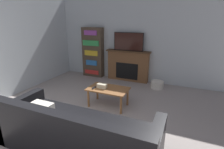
{
  "coord_description": "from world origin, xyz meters",
  "views": [
    {
      "loc": [
        1.68,
        -1.28,
        1.98
      ],
      "look_at": [
        0.03,
        2.52,
        0.65
      ],
      "focal_mm": 28.0,
      "sensor_mm": 36.0,
      "label": 1
    }
  ],
  "objects_px": {
    "fireplace": "(128,66)",
    "tv": "(128,42)",
    "coffee_table": "(108,91)",
    "couch": "(76,134)",
    "storage_basket": "(157,85)",
    "bookshelf": "(93,52)"
  },
  "relations": [
    {
      "from": "fireplace",
      "to": "tv",
      "type": "bearing_deg",
      "value": -90.0
    },
    {
      "from": "coffee_table",
      "to": "couch",
      "type": "bearing_deg",
      "value": -84.1
    },
    {
      "from": "fireplace",
      "to": "storage_basket",
      "type": "height_order",
      "value": "fireplace"
    },
    {
      "from": "coffee_table",
      "to": "storage_basket",
      "type": "distance_m",
      "value": 1.83
    },
    {
      "from": "tv",
      "to": "fireplace",
      "type": "bearing_deg",
      "value": 90.0
    },
    {
      "from": "couch",
      "to": "storage_basket",
      "type": "distance_m",
      "value": 3.19
    },
    {
      "from": "tv",
      "to": "storage_basket",
      "type": "distance_m",
      "value": 1.61
    },
    {
      "from": "fireplace",
      "to": "coffee_table",
      "type": "relative_size",
      "value": 1.56
    },
    {
      "from": "tv",
      "to": "storage_basket",
      "type": "xyz_separation_m",
      "value": [
        1.04,
        -0.32,
        -1.18
      ]
    },
    {
      "from": "couch",
      "to": "bookshelf",
      "type": "bearing_deg",
      "value": 115.21
    },
    {
      "from": "tv",
      "to": "coffee_table",
      "type": "distance_m",
      "value": 2.11
    },
    {
      "from": "tv",
      "to": "coffee_table",
      "type": "bearing_deg",
      "value": -85.0
    },
    {
      "from": "coffee_table",
      "to": "bookshelf",
      "type": "xyz_separation_m",
      "value": [
        -1.45,
        1.9,
        0.47
      ]
    },
    {
      "from": "fireplace",
      "to": "tv",
      "type": "xyz_separation_m",
      "value": [
        -0.0,
        -0.02,
        0.78
      ]
    },
    {
      "from": "tv",
      "to": "bookshelf",
      "type": "relative_size",
      "value": 0.57
    },
    {
      "from": "bookshelf",
      "to": "storage_basket",
      "type": "relative_size",
      "value": 4.68
    },
    {
      "from": "couch",
      "to": "coffee_table",
      "type": "bearing_deg",
      "value": 95.9
    },
    {
      "from": "storage_basket",
      "to": "bookshelf",
      "type": "bearing_deg",
      "value": 172.14
    },
    {
      "from": "storage_basket",
      "to": "fireplace",
      "type": "bearing_deg",
      "value": 161.75
    },
    {
      "from": "storage_basket",
      "to": "couch",
      "type": "bearing_deg",
      "value": -103.09
    },
    {
      "from": "coffee_table",
      "to": "tv",
      "type": "bearing_deg",
      "value": 95.0
    },
    {
      "from": "fireplace",
      "to": "bookshelf",
      "type": "xyz_separation_m",
      "value": [
        -1.29,
        -0.02,
        0.35
      ]
    }
  ]
}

